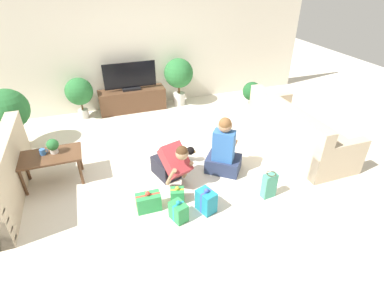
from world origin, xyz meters
The scene contains 20 objects.
ground_plane centered at (0.00, 0.00, 0.00)m, with size 16.00×16.00×0.00m, color beige.
wall_back centered at (0.00, 2.63, 1.30)m, with size 8.40×0.06×2.60m.
sofa_right centered at (2.41, -0.19, 0.30)m, with size 0.88×2.08×0.85m.
coffee_table centered at (-1.62, 0.15, 0.41)m, with size 0.89×0.51×0.47m.
tv_console centered at (-0.06, 2.35, 0.24)m, with size 1.44×0.42×0.48m.
tv centered at (-0.06, 2.35, 0.74)m, with size 1.11×0.20×0.60m.
potted_plant_corner_left centered at (-2.26, 1.40, 0.71)m, with size 0.69×0.69×1.10m.
potted_plant_corner_right centered at (2.26, 1.20, 0.45)m, with size 0.39×0.39×0.76m.
potted_plant_back_right centered at (1.01, 2.30, 0.71)m, with size 0.65×0.65×1.07m.
potted_plant_back_left centered at (-1.13, 2.30, 0.57)m, with size 0.56×0.56×0.87m.
person_kneeling centered at (0.06, -0.41, 0.32)m, with size 0.52×0.80×0.75m.
person_sitting centered at (0.89, -0.44, 0.35)m, with size 0.66×0.64×0.96m.
dog centered at (0.37, 0.01, 0.19)m, with size 0.43×0.28×0.29m.
gift_box_a centered at (0.31, -1.18, 0.16)m, with size 0.26×0.30×0.37m.
gift_box_b centered at (-0.41, -0.91, 0.12)m, with size 0.33×0.18×0.30m.
gift_box_c centered at (-0.09, -1.22, 0.13)m, with size 0.23×0.27×0.31m.
gift_box_d centered at (0.00, -0.88, 0.10)m, with size 0.22×0.20×0.25m.
gift_bag_a centered at (1.24, -1.21, 0.19)m, with size 0.21×0.14×0.40m.
mug centered at (-1.69, 0.20, 0.52)m, with size 0.12×0.08×0.09m.
tabletop_plant centered at (-1.54, 0.20, 0.60)m, with size 0.17×0.17×0.22m.
Camera 1 is at (-0.85, -3.94, 2.86)m, focal length 28.00 mm.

